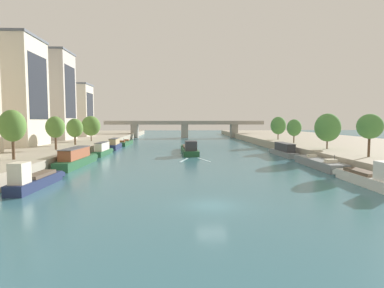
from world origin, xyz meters
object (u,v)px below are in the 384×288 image
moored_boat_left_end (103,150)px  moored_boat_left_upstream (125,143)px  moored_boat_left_lone (115,144)px  tree_right_second (278,126)px  moored_boat_right_downstream (284,150)px  moored_boat_right_near (319,163)px  moored_boat_left_downstream (35,180)px  bridge_far (185,127)px  tree_left_midway (12,126)px  tree_left_far (55,127)px  tree_right_by_lamp (370,126)px  tree_left_second (75,128)px  barge_midriver (189,149)px  tree_left_by_lamp (91,126)px  moored_boat_left_second (76,158)px  tree_right_past_mid (294,128)px  tree_right_midway (328,128)px  moored_boat_right_lone (368,177)px

moored_boat_left_end → moored_boat_left_upstream: (-0.05, 27.19, -0.57)m
moored_boat_left_lone → tree_right_second: 44.09m
moored_boat_left_upstream → moored_boat_right_downstream: bearing=-39.1°
moored_boat_right_near → moored_boat_left_downstream: bearing=-160.1°
moored_boat_left_end → bridge_far: bearing=73.9°
moored_boat_left_downstream → tree_left_midway: (-7.07, 9.72, 5.49)m
moored_boat_left_end → tree_left_far: tree_left_far is taller
tree_right_by_lamp → tree_left_far: bearing=164.7°
moored_boat_right_downstream → tree_left_second: 44.30m
moored_boat_left_lone → barge_midriver: bearing=-29.2°
moored_boat_left_lone → moored_boat_right_near: bearing=-40.6°
moored_boat_left_downstream → moored_boat_left_lone: size_ratio=0.97×
moored_boat_right_downstream → tree_left_by_lamp: 47.66m
moored_boat_left_lone → moored_boat_right_downstream: (37.21, -16.44, -0.04)m
moored_boat_left_upstream → moored_boat_left_second: bearing=-90.4°
tree_right_past_mid → moored_boat_right_downstream: bearing=-120.3°
moored_boat_right_near → tree_right_midway: bearing=58.4°
tree_right_by_lamp → moored_boat_left_end: bearing=153.6°
moored_boat_left_second → tree_right_by_lamp: tree_right_by_lamp is taller
barge_midriver → moored_boat_left_end: 18.31m
barge_midriver → tree_right_second: (25.14, 16.50, 4.84)m
tree_left_second → tree_right_midway: bearing=-13.5°
moored_boat_right_downstream → tree_right_past_mid: size_ratio=2.24×
moored_boat_left_downstream → tree_right_past_mid: (42.40, 38.82, 4.52)m
tree_right_by_lamp → bridge_far: size_ratio=0.10×
moored_boat_left_second → moored_boat_right_downstream: bearing=19.1°
moored_boat_left_downstream → tree_left_far: bearing=106.1°
barge_midriver → moored_boat_right_downstream: size_ratio=1.50×
moored_boat_right_near → moored_boat_right_downstream: (-0.12, 15.52, 0.45)m
moored_boat_left_second → moored_boat_left_upstream: size_ratio=1.02×
moored_boat_right_downstream → tree_right_midway: tree_right_midway is taller
moored_boat_left_downstream → tree_right_midway: 48.80m
moored_boat_left_downstream → tree_right_past_mid: 57.66m
moored_boat_right_near → tree_right_second: tree_right_second is taller
moored_boat_left_end → moored_boat_right_near: bearing=-26.4°
moored_boat_left_upstream → moored_boat_right_lone: (36.34, -59.21, 0.36)m
moored_boat_right_downstream → tree_left_by_lamp: size_ratio=1.94×
tree_left_far → tree_right_by_lamp: size_ratio=0.97×
moored_boat_left_lone → moored_boat_right_lone: moored_boat_right_lone is taller
barge_midriver → tree_right_midway: tree_right_midway is taller
moored_boat_left_lone → tree_right_past_mid: tree_right_past_mid is taller
tree_right_by_lamp → bridge_far: (-24.72, 84.91, -1.79)m
tree_left_midway → moored_boat_right_lone: bearing=-13.1°
moored_boat_left_downstream → tree_left_far: size_ratio=1.72×
barge_midriver → tree_left_midway: (-24.69, -25.33, 5.52)m
tree_left_midway → moored_boat_left_upstream: bearing=82.3°
moored_boat_right_downstream → bridge_far: bridge_far is taller
moored_boat_right_lone → moored_boat_left_second: bearing=156.1°
tree_right_past_mid → tree_left_second: bearing=-175.6°
moored_boat_right_near → tree_right_past_mid: 26.56m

